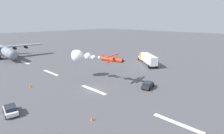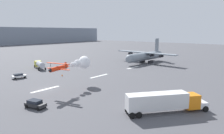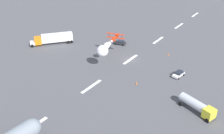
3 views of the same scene
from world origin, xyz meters
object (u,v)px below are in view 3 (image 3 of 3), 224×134
(traffic_cone_far, at_px, (136,83))
(followme_car_yellow, at_px, (120,42))
(airport_staff_sedan, at_px, (179,74))
(traffic_cone_near, at_px, (168,54))
(stunt_biplane_red, at_px, (104,49))
(fuel_tanker_truck, at_px, (197,106))
(semi_truck_orange, at_px, (53,38))

(traffic_cone_far, bearing_deg, followme_car_yellow, -137.40)
(airport_staff_sedan, relative_size, traffic_cone_near, 5.75)
(airport_staff_sedan, distance_m, traffic_cone_far, 12.94)
(traffic_cone_near, bearing_deg, airport_staff_sedan, 35.78)
(stunt_biplane_red, bearing_deg, fuel_tanker_truck, 79.40)
(stunt_biplane_red, bearing_deg, airport_staff_sedan, 109.96)
(stunt_biplane_red, distance_m, fuel_tanker_truck, 31.11)
(fuel_tanker_truck, xyz_separation_m, traffic_cone_near, (-24.48, -18.03, -1.37))
(stunt_biplane_red, xyz_separation_m, fuel_tanker_truck, (5.67, 30.28, -4.35))
(stunt_biplane_red, height_order, fuel_tanker_truck, stunt_biplane_red)
(stunt_biplane_red, relative_size, traffic_cone_far, 20.77)
(followme_car_yellow, bearing_deg, traffic_cone_far, 42.60)
(fuel_tanker_truck, xyz_separation_m, traffic_cone_far, (-2.61, -17.40, -1.37))
(fuel_tanker_truck, bearing_deg, traffic_cone_far, -98.54)
(fuel_tanker_truck, bearing_deg, traffic_cone_near, -143.63)
(fuel_tanker_truck, relative_size, followme_car_yellow, 2.08)
(traffic_cone_far, bearing_deg, semi_truck_orange, -100.31)
(semi_truck_orange, height_order, traffic_cone_near, semi_truck_orange)
(stunt_biplane_red, height_order, airport_staff_sedan, stunt_biplane_red)
(airport_staff_sedan, bearing_deg, stunt_biplane_red, -70.04)
(traffic_cone_near, bearing_deg, fuel_tanker_truck, 36.37)
(fuel_tanker_truck, distance_m, traffic_cone_near, 30.43)
(stunt_biplane_red, height_order, traffic_cone_far, stunt_biplane_red)
(airport_staff_sedan, bearing_deg, followme_car_yellow, -110.61)
(semi_truck_orange, xyz_separation_m, traffic_cone_near, (-14.79, 38.23, -1.76))
(stunt_biplane_red, xyz_separation_m, traffic_cone_far, (3.05, 12.88, -5.71))
(traffic_cone_near, bearing_deg, semi_truck_orange, -68.85)
(stunt_biplane_red, distance_m, traffic_cone_near, 23.16)
(traffic_cone_near, bearing_deg, stunt_biplane_red, -33.08)
(traffic_cone_near, distance_m, traffic_cone_far, 21.87)
(stunt_biplane_red, height_order, traffic_cone_near, stunt_biplane_red)
(traffic_cone_far, bearing_deg, stunt_biplane_red, -103.34)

